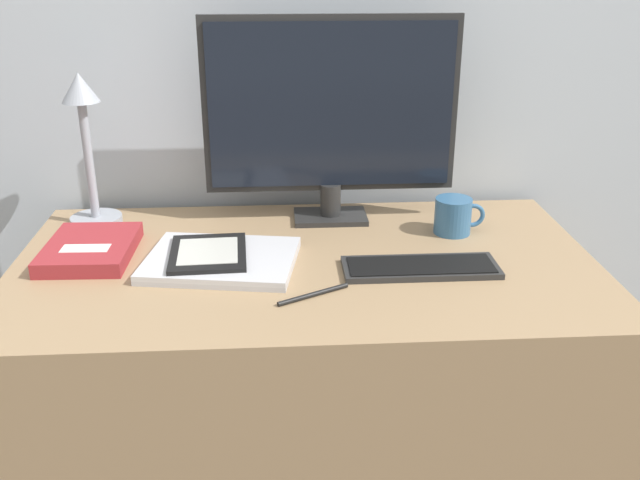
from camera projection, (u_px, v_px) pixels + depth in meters
The scene contains 9 objects.
desk at pixel (307, 404), 1.60m from camera, with size 1.20×0.68×0.71m.
monitor at pixel (331, 114), 1.59m from camera, with size 0.57×0.11×0.47m.
keyboard at pixel (420, 267), 1.42m from camera, with size 0.31×0.11×0.01m.
laptop at pixel (221, 260), 1.44m from camera, with size 0.33×0.27×0.02m.
ereader at pixel (208, 253), 1.44m from camera, with size 0.16×0.19×0.01m.
desk_lamp at pixel (87, 145), 1.58m from camera, with size 0.12×0.12×0.35m.
notebook at pixel (90, 249), 1.48m from camera, with size 0.18×0.23×0.03m.
coffee_mug at pixel (454, 216), 1.59m from camera, with size 0.11×0.08×0.08m.
pen at pixel (313, 294), 1.31m from camera, with size 0.14×0.08×0.01m.
Camera 1 is at (-0.06, -1.16, 1.31)m, focal length 40.00 mm.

